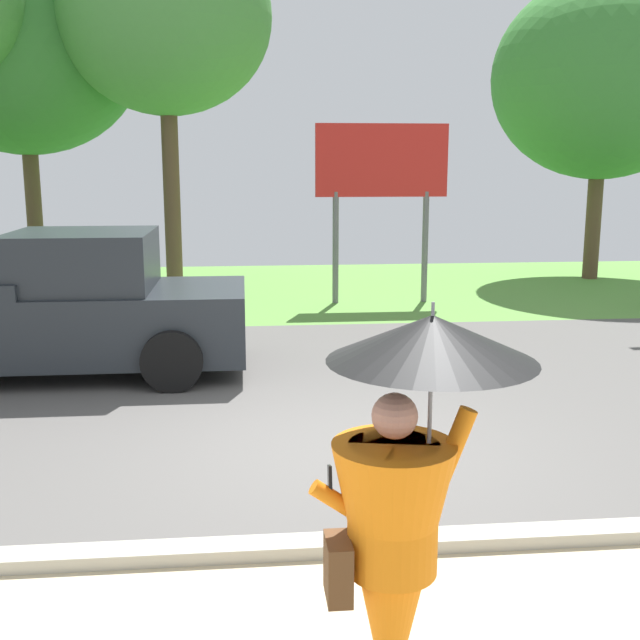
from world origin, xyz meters
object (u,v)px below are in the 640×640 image
object	(u,v)px
pickup_truck	(49,309)
roadside_billboard	(382,174)
tree_left_far	(165,17)
tree_right_far	(22,44)
tree_center_back	(603,78)
monk_pedestrian	(401,513)

from	to	relation	value
pickup_truck	roadside_billboard	bearing A→B (deg)	42.41
tree_left_far	tree_right_far	size ratio (longest dim) A/B	1.00
tree_left_far	tree_center_back	xyz separation A→B (m)	(9.90, 0.66, -1.05)
monk_pedestrian	pickup_truck	distance (m)	7.69
roadside_billboard	tree_right_far	size ratio (longest dim) A/B	0.45
tree_left_far	tree_right_far	distance (m)	3.67
pickup_truck	tree_right_far	size ratio (longest dim) A/B	0.67
monk_pedestrian	roadside_billboard	bearing A→B (deg)	79.87
monk_pedestrian	tree_center_back	size ratio (longest dim) A/B	0.30
tree_right_far	tree_left_far	bearing A→B (deg)	-24.56
pickup_truck	tree_center_back	size ratio (longest dim) A/B	0.74
tree_left_far	tree_center_back	bearing A→B (deg)	3.82
pickup_truck	roadside_billboard	world-z (taller)	roadside_billboard
monk_pedestrian	tree_right_far	size ratio (longest dim) A/B	0.27
roadside_billboard	tree_right_far	xyz separation A→B (m)	(-7.57, 3.64, 2.81)
pickup_truck	tree_left_far	xyz separation A→B (m)	(1.03, 7.00, 4.86)
tree_center_back	monk_pedestrian	bearing A→B (deg)	-117.59
monk_pedestrian	pickup_truck	world-z (taller)	monk_pedestrian
monk_pedestrian	tree_left_far	distance (m)	14.86
roadside_billboard	tree_center_back	xyz separation A→B (m)	(5.65, 2.78, 2.13)
monk_pedestrian	tree_right_far	bearing A→B (deg)	109.24
pickup_truck	tree_right_far	bearing A→B (deg)	104.69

